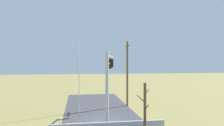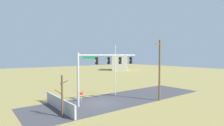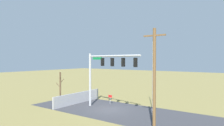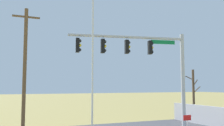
{
  "view_description": "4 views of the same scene",
  "coord_description": "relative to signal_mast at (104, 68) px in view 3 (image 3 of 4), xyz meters",
  "views": [
    {
      "loc": [
        21.67,
        -2.52,
        5.92
      ],
      "look_at": [
        -0.71,
        0.95,
        5.72
      ],
      "focal_mm": 35.87,
      "sensor_mm": 36.0,
      "label": 1
    },
    {
      "loc": [
        13.24,
        19.79,
        6.35
      ],
      "look_at": [
        -1.57,
        0.45,
        5.33
      ],
      "focal_mm": 28.69,
      "sensor_mm": 36.0,
      "label": 2
    },
    {
      "loc": [
        -13.68,
        19.24,
        5.98
      ],
      "look_at": [
        -0.8,
        0.81,
        5.57
      ],
      "focal_mm": 31.99,
      "sensor_mm": 36.0,
      "label": 3
    },
    {
      "loc": [
        -8.59,
        -14.64,
        2.99
      ],
      "look_at": [
        -1.69,
        1.3,
        4.56
      ],
      "focal_mm": 40.28,
      "sensor_mm": 36.0,
      "label": 4
    }
  ],
  "objects": [
    {
      "name": "open_sign",
      "position": [
        1.12,
        -2.8,
        -4.03
      ],
      "size": [
        0.56,
        0.04,
        1.22
      ],
      "color": "silver",
      "rests_on": "ground_plane"
    },
    {
      "name": "bare_tree",
      "position": [
        5.68,
        1.78,
        -2.7
      ],
      "size": [
        1.27,
        1.02,
        4.36
      ],
      "color": "brown",
      "rests_on": "ground_plane"
    },
    {
      "name": "signal_mast",
      "position": [
        0.0,
        0.0,
        0.0
      ],
      "size": [
        8.2,
        1.91,
        6.73
      ],
      "color": "#B2B5BA",
      "rests_on": "ground_plane"
    },
    {
      "name": "utility_pole",
      "position": [
        -7.82,
        3.54,
        -0.51
      ],
      "size": [
        1.9,
        0.26,
        8.52
      ],
      "color": "brown",
      "rests_on": "ground_plane"
    },
    {
      "name": "sidewalk_corner",
      "position": [
        3.69,
        -0.56,
        -4.93
      ],
      "size": [
        6.0,
        6.0,
        0.01
      ],
      "primitive_type": "cube",
      "color": "#B7B5AD",
      "rests_on": "ground_plane"
    },
    {
      "name": "flagpole",
      "position": [
        -4.95,
        -2.81,
        -0.9
      ],
      "size": [
        0.1,
        0.1,
        8.07
      ],
      "primitive_type": "cylinder",
      "color": "silver",
      "rests_on": "ground_plane"
    },
    {
      "name": "retaining_fence",
      "position": [
        5.02,
        -0.75,
        -4.2
      ],
      "size": [
        0.2,
        8.45,
        1.47
      ],
      "primitive_type": "cube",
      "color": "#A8A8AD",
      "rests_on": "ground_plane"
    },
    {
      "name": "ground_plane",
      "position": [
        -0.58,
        -0.47,
        -4.94
      ],
      "size": [
        160.0,
        160.0,
        0.0
      ],
      "primitive_type": "plane",
      "color": "olive"
    },
    {
      "name": "road_surface",
      "position": [
        -4.58,
        -0.47,
        -4.93
      ],
      "size": [
        28.0,
        8.0,
        0.01
      ],
      "primitive_type": "cube",
      "color": "#3D3D42",
      "rests_on": "ground_plane"
    }
  ]
}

